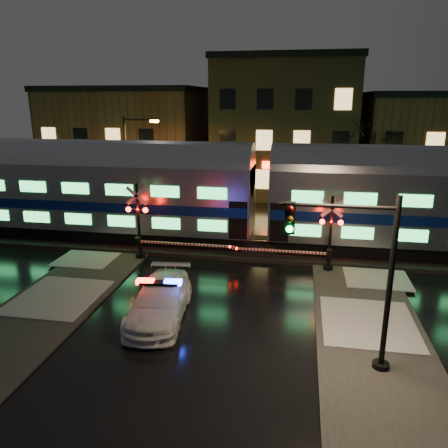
{
  "coord_description": "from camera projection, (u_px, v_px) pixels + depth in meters",
  "views": [
    {
      "loc": [
        3.66,
        -18.84,
        8.44
      ],
      "look_at": [
        -0.13,
        2.5,
        2.2
      ],
      "focal_mm": 35.0,
      "sensor_mm": 36.0,
      "label": 1
    }
  ],
  "objects": [
    {
      "name": "sidewalk_left",
      "position": [
        15.0,
        333.0,
        16.18
      ],
      "size": [
        4.0,
        20.0,
        0.12
      ],
      "primitive_type": "cube",
      "color": "#2D2D2D",
      "rests_on": "ground"
    },
    {
      "name": "police_car",
      "position": [
        160.0,
        301.0,
        17.27
      ],
      "size": [
        2.55,
        5.23,
        1.63
      ],
      "rotation": [
        0.0,
        0.0,
        0.1
      ],
      "color": "white",
      "rests_on": "ground"
    },
    {
      "name": "ground",
      "position": [
        218.0,
        283.0,
        20.78
      ],
      "size": [
        120.0,
        120.0,
        0.0
      ],
      "primitive_type": "plane",
      "color": "black",
      "rests_on": "ground"
    },
    {
      "name": "building_left",
      "position": [
        129.0,
        141.0,
        42.53
      ],
      "size": [
        14.0,
        10.0,
        9.0
      ],
      "primitive_type": "cube",
      "color": "#563421",
      "rests_on": "ground"
    },
    {
      "name": "sidewalk_right",
      "position": [
        381.0,
        370.0,
        13.99
      ],
      "size": [
        4.0,
        20.0,
        0.12
      ],
      "primitive_type": "cube",
      "color": "#2D2D2D",
      "rests_on": "ground"
    },
    {
      "name": "traffic_light",
      "position": [
        359.0,
        281.0,
        13.34
      ],
      "size": [
        3.73,
        0.69,
        5.78
      ],
      "rotation": [
        0.0,
        0.0,
        -0.22
      ],
      "color": "black",
      "rests_on": "ground"
    },
    {
      "name": "ballast",
      "position": [
        234.0,
        247.0,
        25.48
      ],
      "size": [
        90.0,
        4.2,
        0.24
      ],
      "primitive_type": "cube",
      "color": "black",
      "rests_on": "ground"
    },
    {
      "name": "crossing_signal_left",
      "position": [
        145.0,
        229.0,
        23.22
      ],
      "size": [
        5.92,
        0.66,
        4.19
      ],
      "color": "black",
      "rests_on": "ground"
    },
    {
      "name": "crossing_signal_right",
      "position": [
        322.0,
        241.0,
        21.69
      ],
      "size": [
        5.53,
        0.64,
        3.92
      ],
      "color": "black",
      "rests_on": "ground"
    },
    {
      "name": "building_mid",
      "position": [
        285.0,
        129.0,
        40.14
      ],
      "size": [
        12.0,
        11.0,
        11.5
      ],
      "primitive_type": "cube",
      "color": "brown",
      "rests_on": "ground"
    },
    {
      "name": "building_right",
      "position": [
        434.0,
        149.0,
        37.9
      ],
      "size": [
        12.0,
        10.0,
        8.5
      ],
      "primitive_type": "cube",
      "color": "#563421",
      "rests_on": "ground"
    },
    {
      "name": "streetlight",
      "position": [
        130.0,
        164.0,
        29.43
      ],
      "size": [
        2.44,
        0.26,
        7.3
      ],
      "color": "black",
      "rests_on": "ground"
    },
    {
      "name": "train",
      "position": [
        262.0,
        193.0,
        24.31
      ],
      "size": [
        51.0,
        3.12,
        5.92
      ],
      "color": "black",
      "rests_on": "ballast"
    }
  ]
}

